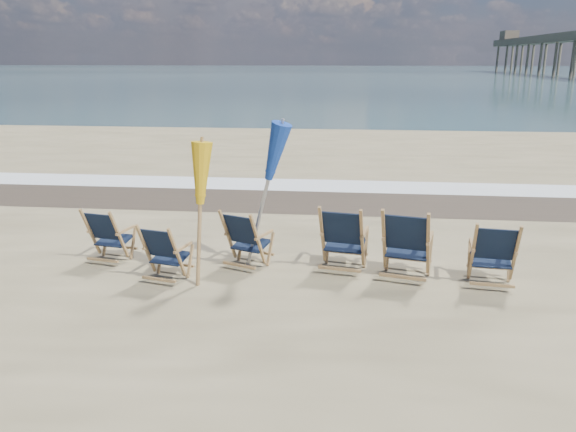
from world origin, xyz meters
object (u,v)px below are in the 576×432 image
Objects in this scene: beach_chair_5 at (515,256)px; beach_chair_4 at (428,247)px; beach_chair_0 at (119,237)px; beach_chair_3 at (362,241)px; beach_chair_2 at (258,242)px; umbrella_blue at (262,154)px; umbrella_yellow at (198,181)px; beach_chair_1 at (177,255)px.

beach_chair_4 is at bearing 1.86° from beach_chair_5.
beach_chair_0 is 0.86× the size of beach_chair_3.
beach_chair_0 is at bearing 19.96° from beach_chair_2.
umbrella_blue is at bearing -166.42° from beach_chair_0.
beach_chair_5 is at bearing -179.28° from beach_chair_3.
beach_chair_5 is (5.78, -0.37, 0.04)m from beach_chair_0.
beach_chair_2 is 1.54m from beach_chair_3.
beach_chair_3 reaches higher than beach_chair_5.
beach_chair_3 is at bearing 14.44° from umbrella_yellow.
beach_chair_0 is 0.40× the size of umbrella_blue.
beach_chair_1 is 0.94× the size of beach_chair_2.
umbrella_blue reaches higher than beach_chair_2.
umbrella_blue is (-2.40, 0.37, 1.21)m from beach_chair_4.
beach_chair_0 is at bearing -177.37° from umbrella_blue.
beach_chair_0 is 0.82× the size of beach_chair_4.
umbrella_blue is (0.06, 0.16, 1.29)m from beach_chair_2.
beach_chair_4 is at bearing -172.37° from beach_chair_0.
umbrella_blue is (1.10, 0.78, 1.31)m from beach_chair_1.
beach_chair_0 is 3.71m from beach_chair_3.
umbrella_blue reaches higher than beach_chair_5.
beach_chair_1 is at bearing 159.81° from beach_chair_0.
umbrella_yellow reaches higher than beach_chair_3.
beach_chair_4 reaches higher than beach_chair_1.
beach_chair_4 is (3.50, 0.41, 0.11)m from beach_chair_1.
beach_chair_4 reaches higher than beach_chair_5.
beach_chair_0 is 0.92× the size of beach_chair_5.
umbrella_yellow reaches higher than beach_chair_2.
beach_chair_5 reaches higher than beach_chair_2.
beach_chair_0 is 5.79m from beach_chair_5.
beach_chair_0 is 2.58m from umbrella_blue.
beach_chair_3 is 1.07× the size of beach_chair_5.
beach_chair_3 reaches higher than beach_chair_1.
beach_chair_2 is 3.63m from beach_chair_5.
beach_chair_0 is at bearing 157.40° from umbrella_yellow.
beach_chair_4 reaches higher than beach_chair_0.
umbrella_yellow reaches higher than beach_chair_4.
beach_chair_4 is 3.33m from umbrella_yellow.
beach_chair_0 is at bearing 9.97° from beach_chair_3.
beach_chair_0 reaches higher than beach_chair_1.
beach_chair_2 is at bearing -109.03° from umbrella_blue.
beach_chair_0 is 1.88m from umbrella_yellow.
beach_chair_3 reaches higher than beach_chair_2.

